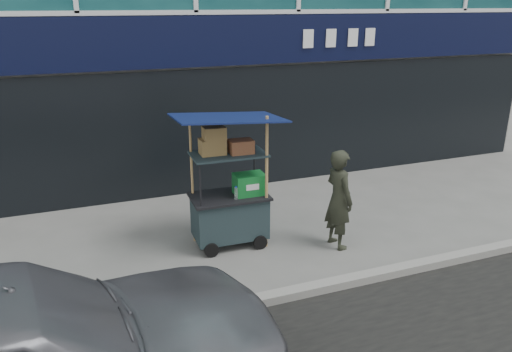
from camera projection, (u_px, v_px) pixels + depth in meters
name	position (u px, v px, depth m)	size (l,w,h in m)	color
ground	(281.00, 291.00, 6.53)	(80.00, 80.00, 0.00)	#61625D
curb	(287.00, 295.00, 6.33)	(80.00, 0.18, 0.12)	gray
vendor_cart	(230.00, 200.00, 7.57)	(1.57, 1.13, 2.09)	black
vendor_man	(339.00, 199.00, 7.49)	(0.56, 0.37, 1.54)	#26291E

